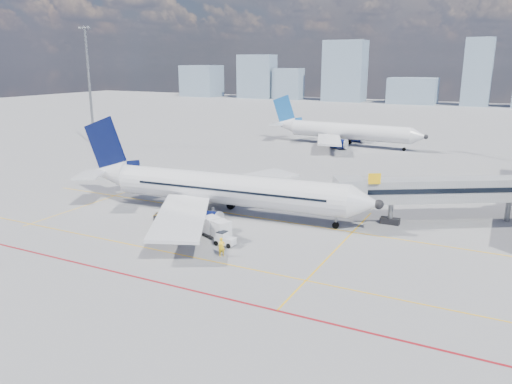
# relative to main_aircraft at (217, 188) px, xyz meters

# --- Properties ---
(ground) EXTENTS (420.00, 420.00, 0.00)m
(ground) POSITION_rel_main_aircraft_xyz_m (2.83, -7.18, -3.22)
(ground) COLOR gray
(ground) RESTS_ON ground
(apron_markings) EXTENTS (90.00, 35.12, 0.01)m
(apron_markings) POSITION_rel_main_aircraft_xyz_m (2.26, -11.09, -3.22)
(apron_markings) COLOR #EDAC0C
(apron_markings) RESTS_ON ground
(jet_bridge) EXTENTS (23.55, 15.78, 6.30)m
(jet_bridge) POSITION_rel_main_aircraft_xyz_m (26.34, 9.73, 0.52)
(jet_bridge) COLOR gray
(jet_bridge) RESTS_ON ground
(floodlight_mast_nw) EXTENTS (3.20, 0.61, 25.45)m
(floodlight_mast_nw) POSITION_rel_main_aircraft_xyz_m (-52.17, 32.82, 10.37)
(floodlight_mast_nw) COLOR slate
(floodlight_mast_nw) RESTS_ON ground
(distant_skyline) EXTENTS (253.56, 14.76, 27.91)m
(distant_skyline) POSITION_rel_main_aircraft_xyz_m (-2.61, 182.82, 7.43)
(distant_skyline) COLOR gray
(distant_skyline) RESTS_ON ground
(main_aircraft) EXTENTS (39.20, 34.12, 11.44)m
(main_aircraft) POSITION_rel_main_aircraft_xyz_m (0.00, 0.00, 0.00)
(main_aircraft) COLOR silver
(main_aircraft) RESTS_ON ground
(second_aircraft) EXTENTS (36.24, 31.54, 10.73)m
(second_aircraft) POSITION_rel_main_aircraft_xyz_m (-1.85, 57.07, 0.00)
(second_aircraft) COLOR silver
(second_aircraft) RESTS_ON ground
(baggage_tug) EXTENTS (2.09, 1.33, 1.41)m
(baggage_tug) POSITION_rel_main_aircraft_xyz_m (6.31, -9.00, -2.55)
(baggage_tug) COLOR silver
(baggage_tug) RESTS_ON ground
(cargo_dolly) EXTENTS (4.16, 3.02, 2.08)m
(cargo_dolly) POSITION_rel_main_aircraft_xyz_m (4.41, -7.48, -2.08)
(cargo_dolly) COLOR black
(cargo_dolly) RESTS_ON ground
(belt_loader) EXTENTS (5.59, 3.18, 2.28)m
(belt_loader) POSITION_rel_main_aircraft_xyz_m (-3.28, -4.70, -2.63)
(belt_loader) COLOR black
(belt_loader) RESTS_ON ground
(ramp_worker) EXTENTS (0.78, 0.80, 1.85)m
(ramp_worker) POSITION_rel_main_aircraft_xyz_m (7.57, -11.65, -2.29)
(ramp_worker) COLOR yellow
(ramp_worker) RESTS_ON ground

